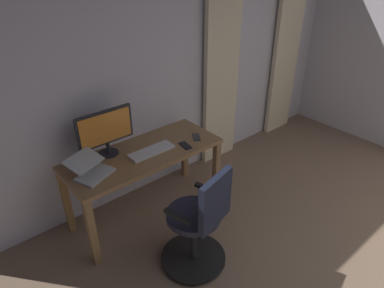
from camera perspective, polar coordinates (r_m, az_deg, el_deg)
back_room_partition at (r=3.75m, az=-1.83°, el=13.22°), size 4.85×0.10×2.58m
curtain_left_panel at (r=4.95m, az=15.34°, el=14.31°), size 0.49×0.06×2.23m
curtain_right_panel at (r=4.04m, az=4.92°, el=11.83°), size 0.50×0.06×2.23m
desk at (r=3.26m, az=-7.98°, el=-2.80°), size 1.48×0.60×0.72m
office_chair at (r=2.81m, az=1.24°, el=-13.18°), size 0.56×0.56×0.97m
computer_monitor at (r=3.13m, az=-14.21°, el=2.34°), size 0.53×0.18×0.43m
computer_keyboard at (r=3.19m, az=-6.76°, el=-1.18°), size 0.44×0.15×0.02m
laptop at (r=2.97m, az=-16.48°, el=-4.08°), size 0.39×0.39×0.15m
computer_mouse at (r=3.18m, az=-17.47°, el=-2.50°), size 0.06×0.10×0.04m
cell_phone_face_up at (r=3.27m, az=-1.13°, el=-0.24°), size 0.09×0.15×0.01m
cell_phone_by_monitor at (r=3.42m, az=0.71°, el=1.15°), size 0.14×0.16×0.01m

